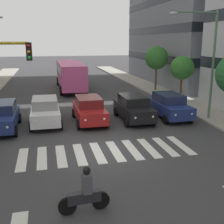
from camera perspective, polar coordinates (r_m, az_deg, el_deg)
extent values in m
plane|color=#38383A|center=(14.37, -1.11, -7.95)|extent=(180.00, 180.00, 0.00)
cube|color=black|center=(39.58, 16.03, 10.61)|extent=(11.86, 19.97, 0.90)
cube|color=black|center=(39.55, 16.37, 15.38)|extent=(11.86, 19.97, 0.90)
cube|color=black|center=(39.78, 16.72, 20.13)|extent=(11.86, 19.97, 0.90)
cube|color=silver|center=(15.67, 13.62, -6.43)|extent=(0.45, 2.80, 0.01)
cube|color=silver|center=(15.30, 10.59, -6.78)|extent=(0.45, 2.80, 0.01)
cube|color=silver|center=(14.97, 7.41, -7.12)|extent=(0.45, 2.80, 0.01)
cube|color=silver|center=(14.69, 4.09, -7.46)|extent=(0.45, 2.80, 0.01)
cube|color=silver|center=(14.46, 0.65, -7.78)|extent=(0.45, 2.80, 0.01)
cube|color=silver|center=(14.29, -2.89, -8.08)|extent=(0.45, 2.80, 0.01)
cube|color=silver|center=(14.17, -6.51, -8.35)|extent=(0.45, 2.80, 0.01)
cube|color=silver|center=(14.10, -10.18, -8.60)|extent=(0.45, 2.80, 0.01)
cube|color=silver|center=(14.10, -13.87, -8.81)|extent=(0.45, 2.80, 0.01)
cube|color=silver|center=(14.15, -17.56, -8.99)|extent=(0.45, 2.80, 0.01)
cube|color=navy|center=(20.70, 11.44, 0.80)|extent=(1.80, 4.40, 0.80)
cube|color=#1D2547|center=(20.73, 11.30, 2.81)|extent=(1.58, 2.46, 0.60)
cylinder|color=black|center=(19.94, 15.46, -1.13)|extent=(0.22, 0.64, 0.64)
cylinder|color=black|center=(19.15, 10.72, -1.48)|extent=(0.22, 0.64, 0.64)
cylinder|color=black|center=(22.44, 11.95, 0.77)|extent=(0.22, 0.64, 0.64)
cylinder|color=black|center=(21.75, 7.65, 0.52)|extent=(0.22, 0.64, 0.64)
sphere|color=white|center=(19.08, 15.69, -0.34)|extent=(0.18, 0.18, 0.18)
sphere|color=white|center=(18.55, 12.57, -0.55)|extent=(0.18, 0.18, 0.18)
cube|color=black|center=(19.67, 4.34, 0.35)|extent=(1.80, 4.40, 0.80)
cube|color=black|center=(19.70, 4.21, 2.46)|extent=(1.58, 2.46, 0.60)
cylinder|color=black|center=(18.75, 8.28, -1.72)|extent=(0.22, 0.64, 0.64)
cylinder|color=black|center=(18.18, 2.99, -2.10)|extent=(0.22, 0.64, 0.64)
cylinder|color=black|center=(21.38, 5.45, 0.35)|extent=(0.22, 0.64, 0.64)
cylinder|color=black|center=(20.88, 0.77, 0.08)|extent=(0.22, 0.64, 0.64)
sphere|color=white|center=(17.88, 8.19, -0.91)|extent=(0.18, 0.18, 0.18)
sphere|color=white|center=(17.50, 4.67, -1.14)|extent=(0.18, 0.18, 0.18)
cube|color=maroon|center=(19.19, -4.58, -0.01)|extent=(1.80, 4.40, 0.80)
cube|color=maroon|center=(19.22, -4.71, 2.16)|extent=(1.58, 2.46, 0.60)
cylinder|color=black|center=(18.07, -1.02, -2.18)|extent=(0.22, 0.64, 0.64)
cylinder|color=black|center=(17.79, -6.70, -2.54)|extent=(0.22, 0.64, 0.64)
cylinder|color=black|center=(20.82, -2.72, 0.02)|extent=(0.22, 0.64, 0.64)
cylinder|color=black|center=(20.58, -7.66, -0.26)|extent=(0.22, 0.64, 0.64)
sphere|color=white|center=(17.22, -1.59, -1.35)|extent=(0.18, 0.18, 0.18)
sphere|color=white|center=(17.03, -5.39, -1.59)|extent=(0.18, 0.18, 0.18)
cube|color=silver|center=(19.26, -13.22, -0.29)|extent=(1.80, 4.40, 0.80)
cube|color=gray|center=(19.29, -13.34, 1.86)|extent=(1.58, 2.46, 0.60)
cylinder|color=black|center=(17.98, -10.25, -2.50)|extent=(0.22, 0.64, 0.64)
cylinder|color=black|center=(17.99, -15.98, -2.82)|extent=(0.22, 0.64, 0.64)
cylinder|color=black|center=(20.78, -10.71, -0.25)|extent=(0.22, 0.64, 0.64)
cylinder|color=black|center=(20.79, -15.67, -0.53)|extent=(0.22, 0.64, 0.64)
sphere|color=white|center=(17.16, -11.26, -1.68)|extent=(0.18, 0.18, 0.18)
sphere|color=white|center=(17.17, -15.10, -1.90)|extent=(0.18, 0.18, 0.18)
cube|color=navy|center=(18.76, -21.26, -1.28)|extent=(1.80, 4.40, 0.80)
cube|color=#1D2547|center=(18.79, -21.37, 0.94)|extent=(1.58, 2.46, 0.60)
cylinder|color=black|center=(17.37, -18.82, -3.64)|extent=(0.22, 0.64, 0.64)
cylinder|color=black|center=(20.15, -18.10, -1.16)|extent=(0.22, 0.64, 0.64)
sphere|color=white|center=(16.61, -20.27, -2.84)|extent=(0.18, 0.18, 0.18)
cube|color=#DB5193|center=(32.54, -8.39, 7.59)|extent=(2.50, 10.50, 2.50)
cube|color=black|center=(32.49, -8.43, 8.55)|extent=(2.52, 9.87, 0.80)
cylinder|color=black|center=(29.24, -5.21, 4.47)|extent=(0.28, 1.00, 1.00)
cylinder|color=black|center=(29.00, -10.12, 4.23)|extent=(0.28, 1.00, 1.00)
cylinder|color=black|center=(35.93, -6.78, 6.25)|extent=(0.28, 1.00, 1.00)
cylinder|color=black|center=(35.74, -10.78, 6.06)|extent=(0.28, 1.00, 1.00)
cylinder|color=black|center=(9.61, -8.94, -18.18)|extent=(0.61, 0.15, 0.60)
cylinder|color=black|center=(9.80, -2.29, -17.30)|extent=(0.61, 0.15, 0.60)
cube|color=#232328|center=(9.57, -5.61, -16.65)|extent=(1.12, 0.33, 0.36)
cube|color=#4C4C51|center=(9.36, -5.06, -14.04)|extent=(0.31, 0.38, 0.64)
sphere|color=black|center=(9.16, -5.13, -11.61)|extent=(0.26, 0.26, 0.26)
cube|color=black|center=(12.86, -16.31, 11.57)|extent=(0.24, 0.28, 0.76)
sphere|color=red|center=(12.70, -16.42, 12.62)|extent=(0.14, 0.14, 0.14)
sphere|color=orange|center=(12.71, -16.34, 11.54)|extent=(0.14, 0.14, 0.14)
sphere|color=green|center=(12.72, -16.27, 10.46)|extent=(0.14, 0.14, 0.14)
cylinder|color=#4C6B56|center=(20.46, 19.58, 8.63)|extent=(0.16, 0.16, 7.13)
cylinder|color=#4C6B56|center=(19.68, 16.50, 18.65)|extent=(3.04, 0.10, 0.10)
ellipsoid|color=#B7BCC1|center=(18.99, 12.26, 18.78)|extent=(0.56, 0.28, 0.20)
cylinder|color=#513823|center=(25.82, 13.65, 4.66)|extent=(0.20, 0.20, 2.32)
sphere|color=#2D6B28|center=(25.59, 13.88, 8.59)|extent=(2.06, 2.06, 2.06)
cylinder|color=#513823|center=(31.40, 8.78, 6.88)|extent=(0.20, 0.20, 2.70)
sphere|color=#2D6B28|center=(31.20, 8.93, 10.69)|extent=(2.46, 2.46, 2.46)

